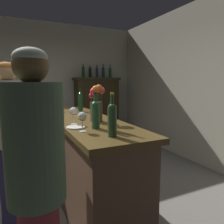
# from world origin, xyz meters

# --- Properties ---
(floor) EXTENTS (7.59, 7.59, 0.00)m
(floor) POSITION_xyz_m (0.00, 0.00, 0.00)
(floor) COLOR slate
(floor) RESTS_ON ground
(wall_back) EXTENTS (5.61, 0.12, 2.87)m
(wall_back) POSITION_xyz_m (0.00, 2.98, 1.43)
(wall_back) COLOR #B9B7A3
(wall_back) RESTS_ON ground
(wall_right) EXTENTS (0.12, 5.96, 2.87)m
(wall_right) POSITION_xyz_m (2.81, 0.00, 1.43)
(wall_right) COLOR #BDB79E
(wall_right) RESTS_ON ground
(bar_counter) EXTENTS (0.63, 2.24, 1.06)m
(bar_counter) POSITION_xyz_m (0.51, -0.06, 0.53)
(bar_counter) COLOR brown
(bar_counter) RESTS_ON ground
(display_cabinet) EXTENTS (1.15, 0.46, 1.58)m
(display_cabinet) POSITION_xyz_m (1.71, 2.66, 0.82)
(display_cabinet) COLOR #2E2612
(display_cabinet) RESTS_ON ground
(wine_bottle_syrah) EXTENTS (0.07, 0.07, 0.32)m
(wine_bottle_syrah) POSITION_xyz_m (0.44, -0.64, 1.20)
(wine_bottle_syrah) COLOR #275034
(wine_bottle_syrah) RESTS_ON bar_counter
(wine_bottle_pinot) EXTENTS (0.06, 0.06, 0.29)m
(wine_bottle_pinot) POSITION_xyz_m (0.54, -0.76, 1.18)
(wine_bottle_pinot) COLOR #1B3E1A
(wine_bottle_pinot) RESTS_ON bar_counter
(wine_bottle_rose) EXTENTS (0.07, 0.07, 0.33)m
(wine_bottle_rose) POSITION_xyz_m (0.46, -0.95, 1.20)
(wine_bottle_rose) COLOR #2B4A2D
(wine_bottle_rose) RESTS_ON bar_counter
(wine_bottle_malbec) EXTENTS (0.07, 0.07, 0.33)m
(wine_bottle_malbec) POSITION_xyz_m (0.64, 0.48, 1.21)
(wine_bottle_malbec) COLOR #173C1D
(wine_bottle_malbec) RESTS_ON bar_counter
(wine_glass_front) EXTENTS (0.08, 0.08, 0.17)m
(wine_glass_front) POSITION_xyz_m (0.31, -0.38, 1.18)
(wine_glass_front) COLOR white
(wine_glass_front) RESTS_ON bar_counter
(wine_glass_mid) EXTENTS (0.07, 0.07, 0.14)m
(wine_glass_mid) POSITION_xyz_m (0.34, 0.55, 1.15)
(wine_glass_mid) COLOR white
(wine_glass_mid) RESTS_ON bar_counter
(wine_glass_rear) EXTENTS (0.07, 0.07, 0.17)m
(wine_glass_rear) POSITION_xyz_m (0.30, -0.71, 1.18)
(wine_glass_rear) COLOR white
(wine_glass_rear) RESTS_ON bar_counter
(flower_arrangement) EXTENTS (0.16, 0.13, 0.38)m
(flower_arrangement) POSITION_xyz_m (0.57, -0.33, 1.25)
(flower_arrangement) COLOR #46311F
(flower_arrangement) RESTS_ON bar_counter
(cheese_plate) EXTENTS (0.17, 0.17, 0.01)m
(cheese_plate) POSITION_xyz_m (0.29, -0.54, 1.06)
(cheese_plate) COLOR white
(cheese_plate) RESTS_ON bar_counter
(display_bottle_left) EXTENTS (0.07, 0.07, 0.32)m
(display_bottle_left) POSITION_xyz_m (1.37, 2.66, 1.72)
(display_bottle_left) COLOR #1B3818
(display_bottle_left) RESTS_ON display_cabinet
(display_bottle_midleft) EXTENTS (0.07, 0.07, 0.30)m
(display_bottle_midleft) POSITION_xyz_m (1.55, 2.66, 1.72)
(display_bottle_midleft) COLOR black
(display_bottle_midleft) RESTS_ON display_cabinet
(display_bottle_center) EXTENTS (0.07, 0.07, 0.32)m
(display_bottle_center) POSITION_xyz_m (1.73, 2.66, 1.72)
(display_bottle_center) COLOR #22243C
(display_bottle_center) RESTS_ON display_cabinet
(display_bottle_midright) EXTENTS (0.07, 0.07, 0.34)m
(display_bottle_midright) POSITION_xyz_m (1.90, 2.66, 1.72)
(display_bottle_midright) COLOR #182B39
(display_bottle_midright) RESTS_ON display_cabinet
(display_bottle_right) EXTENTS (0.07, 0.07, 0.33)m
(display_bottle_right) POSITION_xyz_m (2.10, 2.66, 1.72)
(display_bottle_right) COLOR #143D21
(display_bottle_right) RESTS_ON display_cabinet
(patron_by_cabinet) EXTENTS (0.39, 0.39, 1.66)m
(patron_by_cabinet) POSITION_xyz_m (-0.25, -0.09, 0.90)
(patron_by_cabinet) COLOR #23244C
(patron_by_cabinet) RESTS_ON ground
(patron_tall) EXTENTS (0.31, 0.31, 1.64)m
(patron_tall) POSITION_xyz_m (-0.11, -1.20, 0.91)
(patron_tall) COLOR maroon
(patron_tall) RESTS_ON ground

